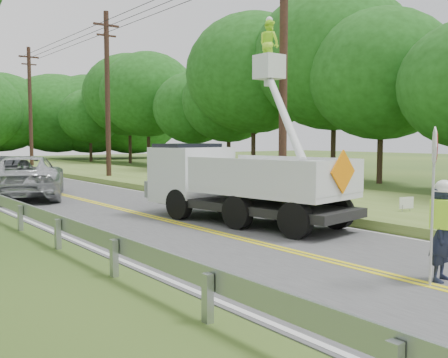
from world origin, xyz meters
TOP-DOWN VIEW (x-y plane):
  - ground at (0.00, 0.00)m, footprint 140.00×140.00m
  - road at (0.00, 14.00)m, footprint 7.20×96.00m
  - utility_poles at (5.00, 17.02)m, footprint 1.60×43.30m
  - tall_grass_verge at (7.10, 14.00)m, footprint 7.00×96.00m
  - treeline_right at (15.97, 24.55)m, footprint 11.94×54.22m
  - flagger at (0.41, 0.11)m, footprint 1.08×0.53m
  - bucket_truck at (1.77, 8.13)m, footprint 4.65×7.08m
  - suv_silver at (-1.63, 17.90)m, footprint 5.09×7.09m
  - yard_sign at (5.95, 4.44)m, footprint 0.50×0.19m

SIDE VIEW (x-z plane):
  - ground at x=0.00m, z-range 0.00..0.00m
  - road at x=0.00m, z-range 0.00..0.02m
  - tall_grass_verge at x=7.10m, z-range 0.00..0.30m
  - yard_sign at x=5.95m, z-range 0.16..0.91m
  - suv_silver at x=-1.63m, z-range 0.02..1.81m
  - flagger at x=0.41m, z-range -0.37..2.38m
  - bucket_truck at x=1.77m, z-range -1.81..4.88m
  - utility_poles at x=5.00m, z-range 0.27..10.27m
  - treeline_right at x=15.97m, z-range 0.48..12.49m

